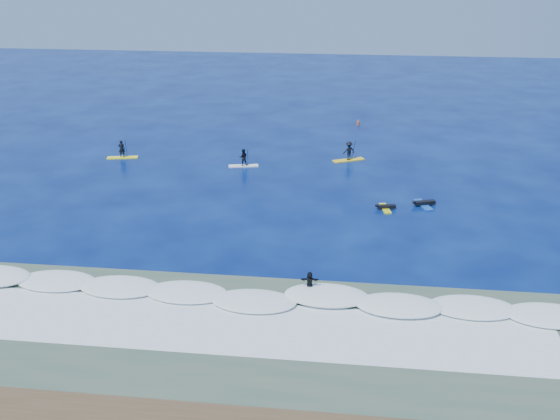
# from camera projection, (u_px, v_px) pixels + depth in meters

# --- Properties ---
(ground) EXTENTS (160.00, 160.00, 0.00)m
(ground) POSITION_uv_depth(u_px,v_px,m) (263.00, 226.00, 44.53)
(ground) COLOR #030E44
(ground) RESTS_ON ground
(shallow_water) EXTENTS (90.00, 13.00, 0.01)m
(shallow_water) POSITION_uv_depth(u_px,v_px,m) (224.00, 338.00, 31.71)
(shallow_water) COLOR #3A4F41
(shallow_water) RESTS_ON ground
(breaking_wave) EXTENTS (40.00, 6.00, 0.30)m
(breaking_wave) POSITION_uv_depth(u_px,v_px,m) (238.00, 297.00, 35.37)
(breaking_wave) COLOR white
(breaking_wave) RESTS_ON ground
(whitewater) EXTENTS (34.00, 5.00, 0.02)m
(whitewater) POSITION_uv_depth(u_px,v_px,m) (228.00, 327.00, 32.63)
(whitewater) COLOR silver
(whitewater) RESTS_ON ground
(sup_paddler_left) EXTENTS (2.95, 1.29, 2.01)m
(sup_paddler_left) POSITION_uv_depth(u_px,v_px,m) (122.00, 152.00, 58.78)
(sup_paddler_left) COLOR #FFFA1B
(sup_paddler_left) RESTS_ON ground
(sup_paddler_center) EXTENTS (2.77, 1.21, 1.88)m
(sup_paddler_center) POSITION_uv_depth(u_px,v_px,m) (243.00, 159.00, 56.48)
(sup_paddler_center) COLOR white
(sup_paddler_center) RESTS_ON ground
(sup_paddler_right) EXTENTS (3.04, 2.01, 2.12)m
(sup_paddler_right) POSITION_uv_depth(u_px,v_px,m) (349.00, 152.00, 57.99)
(sup_paddler_right) COLOR yellow
(sup_paddler_right) RESTS_ON ground
(prone_paddler_near) EXTENTS (1.59, 2.07, 0.42)m
(prone_paddler_near) POSITION_uv_depth(u_px,v_px,m) (385.00, 207.00, 47.37)
(prone_paddler_near) COLOR yellow
(prone_paddler_near) RESTS_ON ground
(prone_paddler_far) EXTENTS (1.83, 2.42, 0.49)m
(prone_paddler_far) POSITION_uv_depth(u_px,v_px,m) (424.00, 203.00, 48.03)
(prone_paddler_far) COLOR #164DAA
(prone_paddler_far) RESTS_ON ground
(wave_surfer) EXTENTS (1.71, 0.55, 1.22)m
(wave_surfer) POSITION_uv_depth(u_px,v_px,m) (310.00, 283.00, 35.50)
(wave_surfer) COLOR white
(wave_surfer) RESTS_ON breaking_wave
(marker_buoy) EXTENTS (0.28, 0.28, 0.67)m
(marker_buoy) POSITION_uv_depth(u_px,v_px,m) (358.00, 123.00, 69.95)
(marker_buoy) COLOR #EA5614
(marker_buoy) RESTS_ON ground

